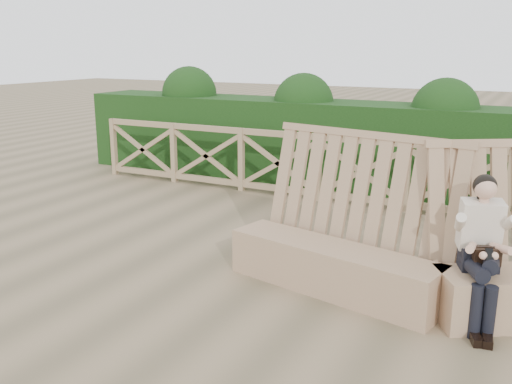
% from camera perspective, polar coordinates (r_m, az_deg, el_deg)
% --- Properties ---
extents(ground, '(60.00, 60.00, 0.00)m').
position_cam_1_polar(ground, '(6.14, 0.20, -9.25)').
color(ground, brown).
rests_on(ground, ground).
extents(bench, '(4.36, 1.85, 1.62)m').
position_cam_1_polar(bench, '(5.90, 18.09, -6.71)').
color(bench, '#967555').
rests_on(bench, ground).
extents(woman, '(0.49, 0.82, 1.36)m').
position_cam_1_polar(woman, '(5.47, 21.65, -4.89)').
color(woman, black).
rests_on(woman, ground).
extents(guardrail, '(10.10, 0.09, 1.10)m').
position_cam_1_polar(guardrail, '(9.08, 10.42, 2.02)').
color(guardrail, '#927E55').
rests_on(guardrail, ground).
extents(hedge, '(12.00, 1.20, 1.50)m').
position_cam_1_polar(hedge, '(10.18, 12.51, 4.36)').
color(hedge, black).
rests_on(hedge, ground).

